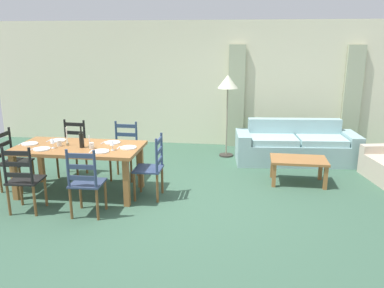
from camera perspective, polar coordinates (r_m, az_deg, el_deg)
name	(u,v)px	position (r m, az deg, el deg)	size (l,w,h in m)	color
ground_plane	(173,200)	(5.92, -2.73, -8.08)	(9.60, 9.60, 0.02)	#385A45
wall_far	(200,84)	(8.76, 1.23, 8.73)	(9.60, 0.16, 2.70)	beige
curtain_panel_left	(236,97)	(8.59, 6.46, 6.84)	(0.35, 0.08, 2.20)	#A7B18E
curtain_panel_right	(352,99)	(8.86, 22.25, 6.06)	(0.35, 0.08, 2.20)	#A7B18E
dining_table	(79,152)	(6.16, -16.15, -1.09)	(1.90, 0.96, 0.75)	#9D6535
dining_chair_near_left	(24,179)	(5.78, -23.28, -4.74)	(0.45, 0.43, 0.96)	black
dining_chair_near_right	(86,182)	(5.39, -15.18, -5.40)	(0.43, 0.42, 0.96)	#303E5B
dining_chair_far_left	(73,149)	(7.09, -16.96, -0.63)	(0.44, 0.43, 0.96)	black
dining_chair_far_right	(125,151)	(6.75, -9.77, -0.95)	(0.43, 0.41, 0.96)	navy
dining_chair_head_west	(12,160)	(6.75, -24.68, -2.14)	(0.41, 0.43, 0.96)	black
dining_chair_head_east	(152,167)	(5.84, -5.88, -3.35)	(0.41, 0.43, 0.96)	navy
dinner_plate_near_left	(42,149)	(6.12, -21.01, -0.68)	(0.24, 0.24, 0.02)	white
fork_near_left	(32,149)	(6.20, -22.21, -0.67)	(0.02, 0.17, 0.01)	silver
dinner_plate_near_right	(101,151)	(5.75, -13.12, -1.05)	(0.24, 0.24, 0.02)	white
fork_near_right	(91,151)	(5.80, -14.50, -1.05)	(0.02, 0.17, 0.01)	silver
dinner_plate_far_left	(58,140)	(6.55, -18.93, 0.49)	(0.24, 0.24, 0.02)	white
fork_far_left	(49,140)	(6.62, -20.09, 0.48)	(0.02, 0.17, 0.01)	silver
dinner_plate_far_right	(113,143)	(6.20, -11.49, 0.21)	(0.24, 0.24, 0.02)	white
fork_far_right	(103,143)	(6.25, -12.78, 0.21)	(0.02, 0.17, 0.01)	silver
dinner_plate_head_west	(30,144)	(6.50, -22.51, 0.03)	(0.24, 0.24, 0.02)	white
fork_head_west	(21,144)	(6.57, -23.63, 0.03)	(0.02, 0.17, 0.01)	silver
dinner_plate_head_east	(128,148)	(5.87, -9.25, -0.52)	(0.24, 0.24, 0.02)	white
fork_head_east	(119,148)	(5.91, -10.63, -0.52)	(0.02, 0.17, 0.01)	silver
wine_bottle	(82,140)	(6.03, -15.76, 0.59)	(0.07, 0.07, 0.32)	black
wine_glass_near_left	(52,141)	(6.12, -19.63, 0.42)	(0.06, 0.06, 0.16)	white
wine_glass_near_right	(112,143)	(5.77, -11.53, 0.16)	(0.06, 0.06, 0.16)	white
coffee_cup_primary	(92,146)	(5.95, -14.39, -0.23)	(0.07, 0.07, 0.09)	beige
coffee_cup_secondary	(59,143)	(6.22, -18.76, 0.10)	(0.07, 0.07, 0.09)	beige
candle_tall	(67,140)	(6.21, -17.71, 0.52)	(0.05, 0.05, 0.28)	#998C66
candle_short	(90,144)	(6.02, -14.66, -0.03)	(0.05, 0.05, 0.19)	#998C66
couch	(295,147)	(7.84, 14.80, -0.41)	(2.35, 1.02, 0.80)	#91B5B6
coffee_table	(299,163)	(6.65, 15.23, -2.62)	(0.90, 0.56, 0.42)	#9D6535
standing_lamp	(228,87)	(7.76, 5.21, 8.31)	(0.40, 0.40, 1.64)	#332D28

